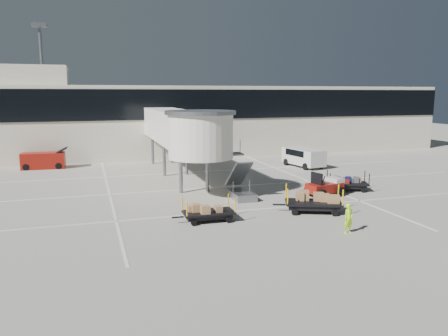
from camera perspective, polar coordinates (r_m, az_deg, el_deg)
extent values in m
plane|color=#B5AFA2|center=(26.28, 8.88, -6.21)|extent=(140.00, 140.00, 0.00)
cube|color=silver|center=(28.01, 7.07, -5.15)|extent=(40.00, 0.15, 0.02)
cube|color=silver|center=(34.32, 2.23, -2.32)|extent=(40.00, 0.15, 0.02)
cube|color=silver|center=(40.86, -1.08, -0.37)|extent=(40.00, 0.15, 0.02)
cube|color=silver|center=(37.61, 10.35, -1.41)|extent=(0.15, 30.00, 0.02)
cube|color=silver|center=(33.40, -14.78, -2.98)|extent=(0.15, 30.00, 0.02)
cube|color=beige|center=(53.90, -5.33, 6.30)|extent=(64.00, 12.00, 8.00)
cube|color=black|center=(47.93, -3.82, 8.30)|extent=(64.00, 0.12, 3.20)
cube|color=beige|center=(51.07, -25.44, 10.85)|extent=(10.00, 6.00, 2.00)
cylinder|color=gray|center=(56.79, -22.49, 9.32)|extent=(0.36, 0.36, 15.00)
cube|color=gray|center=(57.33, -22.99, 16.82)|extent=(1.60, 1.60, 0.40)
cube|color=white|center=(38.42, -6.43, 5.38)|extent=(3.00, 18.00, 2.80)
cylinder|color=white|center=(29.67, -3.07, 4.17)|extent=(4.40, 4.40, 3.00)
cylinder|color=gray|center=(29.55, -3.10, 7.26)|extent=(4.80, 4.80, 0.25)
cylinder|color=gray|center=(31.77, -5.67, -0.69)|extent=(0.28, 0.28, 2.90)
cylinder|color=gray|center=(32.23, -2.19, -0.50)|extent=(0.28, 0.28, 2.90)
cylinder|color=gray|center=(38.56, -7.81, 1.10)|extent=(0.28, 0.28, 2.90)
cylinder|color=gray|center=(38.93, -4.91, 1.24)|extent=(0.28, 0.28, 2.90)
cylinder|color=gray|center=(45.41, -9.31, 2.35)|extent=(0.28, 0.28, 2.90)
cylinder|color=gray|center=(45.73, -6.83, 2.46)|extent=(0.28, 0.28, 2.90)
cube|color=gray|center=(30.14, 2.28, -3.55)|extent=(1.40, 2.60, 0.50)
cube|color=gray|center=(30.41, 1.92, -0.83)|extent=(1.20, 2.60, 2.06)
cube|color=gray|center=(31.52, 1.09, 1.85)|extent=(1.40, 1.20, 0.12)
cube|color=maroon|center=(31.66, 12.99, -2.51)|extent=(2.80, 1.77, 0.65)
cube|color=silver|center=(32.23, 14.28, -1.56)|extent=(0.99, 1.32, 0.38)
cube|color=black|center=(31.03, 12.01, -1.50)|extent=(0.36, 1.08, 0.97)
cylinder|color=black|center=(30.64, 12.67, -3.38)|extent=(0.73, 0.41, 0.69)
cylinder|color=black|center=(31.65, 10.96, -2.90)|extent=(0.73, 0.41, 0.69)
cylinder|color=black|center=(31.81, 14.97, -2.99)|extent=(0.73, 0.41, 0.69)
cylinder|color=black|center=(32.79, 13.25, -2.55)|extent=(0.73, 0.41, 0.69)
cube|color=black|center=(33.83, 15.82, -1.95)|extent=(3.26, 2.44, 0.12)
cube|color=black|center=(33.86, 15.81, -2.24)|extent=(2.91, 2.13, 0.24)
cube|color=black|center=(33.53, 12.79, -2.18)|extent=(0.66, 0.32, 0.08)
cylinder|color=black|center=(33.07, 14.28, -2.80)|extent=(0.36, 0.25, 0.33)
cylinder|color=black|center=(34.34, 13.90, -2.33)|extent=(0.36, 0.25, 0.33)
cylinder|color=black|center=(33.50, 17.73, -2.81)|extent=(0.36, 0.25, 0.33)
cylinder|color=black|center=(34.75, 17.23, -2.34)|extent=(0.36, 0.25, 0.33)
cylinder|color=black|center=(32.85, 13.68, -1.42)|extent=(0.07, 0.07, 0.88)
cylinder|color=black|center=(34.12, 13.32, -0.99)|extent=(0.07, 0.07, 0.88)
cylinder|color=black|center=(33.43, 18.44, -1.45)|extent=(0.07, 0.07, 0.88)
cylinder|color=black|center=(34.69, 17.91, -1.04)|extent=(0.07, 0.07, 0.88)
cube|color=maroon|center=(33.98, 15.30, -1.50)|extent=(0.49, 0.40, 0.33)
cube|color=#141440|center=(33.25, 14.62, -1.62)|extent=(0.47, 0.43, 0.43)
cube|color=#141440|center=(33.45, 15.21, -1.64)|extent=(0.53, 0.47, 0.35)
cube|color=maroon|center=(33.23, 15.26, -1.75)|extent=(0.61, 0.51, 0.31)
cube|color=olive|center=(33.41, 16.41, -1.73)|extent=(0.58, 0.51, 0.33)
cube|color=#141440|center=(33.41, 15.94, -1.77)|extent=(0.52, 0.49, 0.26)
cube|color=#141440|center=(33.89, 15.48, -1.48)|extent=(0.61, 0.55, 0.38)
cube|color=maroon|center=(34.10, 14.70, -1.43)|extent=(0.51, 0.49, 0.32)
cube|color=#4B4C50|center=(34.25, 16.21, -1.43)|extent=(0.47, 0.43, 0.35)
cube|color=maroon|center=(33.20, 14.70, -1.64)|extent=(0.58, 0.50, 0.42)
cube|color=#4B4C50|center=(33.83, 16.06, -1.49)|extent=(0.58, 0.44, 0.44)
cube|color=black|center=(27.12, 11.59, -4.45)|extent=(3.73, 2.81, 0.13)
cube|color=black|center=(27.17, 11.58, -4.86)|extent=(3.32, 2.46, 0.28)
cube|color=black|center=(26.99, 7.22, -4.76)|extent=(0.76, 0.38, 0.09)
cylinder|color=black|center=(26.39, 9.22, -5.73)|extent=(0.41, 0.29, 0.38)
cylinder|color=black|center=(27.84, 8.98, -4.91)|extent=(0.41, 0.29, 0.38)
cylinder|color=black|center=(26.68, 14.26, -5.74)|extent=(0.41, 0.29, 0.38)
cylinder|color=black|center=(28.11, 13.76, -4.93)|extent=(0.41, 0.29, 0.38)
cylinder|color=yellow|center=(26.13, 8.32, -3.76)|extent=(0.08, 0.08, 1.00)
cylinder|color=yellow|center=(27.59, 8.13, -3.04)|extent=(0.08, 0.08, 1.00)
cylinder|color=yellow|center=(26.53, 15.27, -3.81)|extent=(0.08, 0.08, 1.00)
cylinder|color=yellow|center=(27.97, 14.72, -3.09)|extent=(0.08, 0.08, 1.00)
cube|color=#A0804D|center=(26.84, 11.52, -3.83)|extent=(0.78, 0.68, 0.56)
cube|color=#A0804D|center=(26.96, 10.18, -3.91)|extent=(0.68, 0.73, 0.39)
cube|color=#A0804D|center=(26.94, 9.67, -3.90)|extent=(0.82, 0.79, 0.40)
cube|color=#A0804D|center=(26.68, 14.24, -4.01)|extent=(0.66, 0.68, 0.57)
cube|color=#A0804D|center=(26.85, 9.60, -3.80)|extent=(0.64, 0.60, 0.53)
cube|color=black|center=(24.81, -2.03, -5.80)|extent=(2.88, 1.48, 0.11)
cube|color=black|center=(24.86, -2.03, -6.18)|extent=(2.60, 1.26, 0.24)
cube|color=black|center=(24.48, -6.06, -6.41)|extent=(0.67, 0.09, 0.08)
cylinder|color=black|center=(24.08, -3.96, -7.19)|extent=(0.33, 0.14, 0.32)
cylinder|color=black|center=(25.29, -4.61, -6.38)|extent=(0.33, 0.14, 0.32)
cylinder|color=black|center=(24.58, 0.63, -6.82)|extent=(0.33, 0.14, 0.32)
cylinder|color=black|center=(25.76, -0.22, -6.04)|extent=(0.33, 0.14, 0.32)
cylinder|color=yellow|center=(23.79, -4.86, -5.44)|extent=(0.07, 0.07, 0.86)
cylinder|color=yellow|center=(25.01, -5.47, -4.69)|extent=(0.07, 0.07, 0.86)
cylinder|color=yellow|center=(24.47, 1.47, -4.97)|extent=(0.07, 0.07, 0.86)
cylinder|color=yellow|center=(25.66, 0.58, -4.28)|extent=(0.07, 0.07, 0.86)
cube|color=#A0804D|center=(24.87, -1.53, -5.00)|extent=(0.46, 0.44, 0.52)
cube|color=#A0804D|center=(24.54, -0.90, -5.24)|extent=(0.42, 0.37, 0.49)
cube|color=#A0804D|center=(24.82, -3.06, -5.04)|extent=(0.61, 0.50, 0.52)
cube|color=#A0804D|center=(24.46, -1.74, -5.43)|extent=(0.43, 0.36, 0.37)
imported|color=#AEF81A|center=(23.59, 15.96, -6.35)|extent=(0.63, 0.48, 1.57)
cube|color=silver|center=(43.72, 10.33, 1.49)|extent=(2.70, 4.98, 1.52)
cube|color=silver|center=(45.43, 8.70, 1.47)|extent=(1.89, 0.84, 0.89)
cube|color=black|center=(43.82, 10.19, 2.03)|extent=(2.41, 3.24, 0.61)
cylinder|color=black|center=(42.03, 10.60, 0.19)|extent=(0.35, 0.70, 0.67)
cylinder|color=black|center=(43.19, 12.56, 0.38)|extent=(0.35, 0.70, 0.67)
cylinder|color=black|center=(44.52, 8.12, 0.79)|extent=(0.35, 0.70, 0.67)
cylinder|color=black|center=(45.61, 10.03, 0.95)|extent=(0.35, 0.70, 0.67)
cube|color=maroon|center=(45.54, -22.53, 0.90)|extent=(4.01, 1.85, 1.55)
cube|color=black|center=(45.20, -20.40, 2.23)|extent=(1.06, 1.49, 0.55)
cylinder|color=black|center=(45.12, -24.43, 0.10)|extent=(0.63, 0.29, 0.62)
cylinder|color=black|center=(46.53, -24.14, 0.39)|extent=(0.63, 0.29, 0.62)
cylinder|color=black|center=(44.71, -20.78, 0.26)|extent=(0.63, 0.29, 0.62)
cylinder|color=black|center=(46.14, -20.59, 0.54)|extent=(0.63, 0.29, 0.62)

